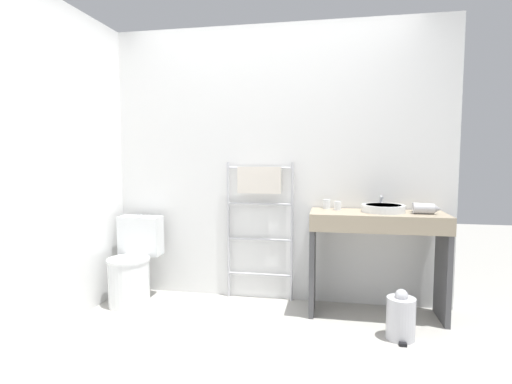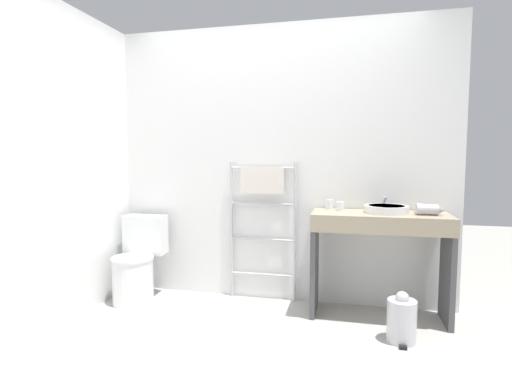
{
  "view_description": "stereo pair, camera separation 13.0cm",
  "coord_description": "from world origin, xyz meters",
  "px_view_note": "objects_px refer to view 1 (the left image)",
  "views": [
    {
      "loc": [
        0.53,
        -2.24,
        1.29
      ],
      "look_at": [
        -0.02,
        0.67,
        1.03
      ],
      "focal_mm": 28.0,
      "sensor_mm": 36.0,
      "label": 1
    },
    {
      "loc": [
        0.66,
        -2.21,
        1.29
      ],
      "look_at": [
        -0.02,
        0.67,
        1.03
      ],
      "focal_mm": 28.0,
      "sensor_mm": 36.0,
      "label": 2
    }
  ],
  "objects_px": {
    "sink_basin": "(383,208)",
    "hair_dryer": "(424,208)",
    "trash_bin": "(401,317)",
    "toilet": "(133,267)",
    "towel_radiator": "(259,200)",
    "cup_near_edge": "(338,206)",
    "cup_near_wall": "(327,204)"
  },
  "relations": [
    {
      "from": "towel_radiator",
      "to": "cup_near_edge",
      "type": "xyz_separation_m",
      "value": [
        0.68,
        -0.11,
        -0.02
      ]
    },
    {
      "from": "cup_near_wall",
      "to": "cup_near_edge",
      "type": "relative_size",
      "value": 1.1
    },
    {
      "from": "toilet",
      "to": "sink_basin",
      "type": "height_order",
      "value": "sink_basin"
    },
    {
      "from": "sink_basin",
      "to": "cup_near_edge",
      "type": "bearing_deg",
      "value": 172.89
    },
    {
      "from": "sink_basin",
      "to": "hair_dryer",
      "type": "relative_size",
      "value": 1.66
    },
    {
      "from": "toilet",
      "to": "trash_bin",
      "type": "bearing_deg",
      "value": -8.24
    },
    {
      "from": "cup_near_edge",
      "to": "trash_bin",
      "type": "height_order",
      "value": "cup_near_edge"
    },
    {
      "from": "hair_dryer",
      "to": "trash_bin",
      "type": "height_order",
      "value": "hair_dryer"
    },
    {
      "from": "toilet",
      "to": "towel_radiator",
      "type": "relative_size",
      "value": 0.61
    },
    {
      "from": "cup_near_edge",
      "to": "hair_dryer",
      "type": "distance_m",
      "value": 0.67
    },
    {
      "from": "towel_radiator",
      "to": "hair_dryer",
      "type": "relative_size",
      "value": 6.07
    },
    {
      "from": "sink_basin",
      "to": "hair_dryer",
      "type": "height_order",
      "value": "hair_dryer"
    },
    {
      "from": "trash_bin",
      "to": "sink_basin",
      "type": "bearing_deg",
      "value": 100.62
    },
    {
      "from": "toilet",
      "to": "cup_near_wall",
      "type": "xyz_separation_m",
      "value": [
        1.69,
        0.23,
        0.57
      ]
    },
    {
      "from": "towel_radiator",
      "to": "cup_near_edge",
      "type": "distance_m",
      "value": 0.69
    },
    {
      "from": "sink_basin",
      "to": "toilet",
      "type": "bearing_deg",
      "value": -176.64
    },
    {
      "from": "sink_basin",
      "to": "hair_dryer",
      "type": "bearing_deg",
      "value": -7.95
    },
    {
      "from": "cup_near_edge",
      "to": "towel_radiator",
      "type": "bearing_deg",
      "value": 170.93
    },
    {
      "from": "toilet",
      "to": "sink_basin",
      "type": "bearing_deg",
      "value": 3.36
    },
    {
      "from": "toilet",
      "to": "cup_near_edge",
      "type": "relative_size",
      "value": 10.26
    },
    {
      "from": "towel_radiator",
      "to": "trash_bin",
      "type": "bearing_deg",
      "value": -28.05
    },
    {
      "from": "towel_radiator",
      "to": "sink_basin",
      "type": "xyz_separation_m",
      "value": [
        1.05,
        -0.15,
        -0.03
      ]
    },
    {
      "from": "toilet",
      "to": "sink_basin",
      "type": "distance_m",
      "value": 2.22
    },
    {
      "from": "sink_basin",
      "to": "cup_near_wall",
      "type": "distance_m",
      "value": 0.47
    },
    {
      "from": "towel_radiator",
      "to": "trash_bin",
      "type": "distance_m",
      "value": 1.48
    },
    {
      "from": "trash_bin",
      "to": "cup_near_wall",
      "type": "bearing_deg",
      "value": 133.92
    },
    {
      "from": "toilet",
      "to": "hair_dryer",
      "type": "distance_m",
      "value": 2.51
    },
    {
      "from": "sink_basin",
      "to": "cup_near_wall",
      "type": "xyz_separation_m",
      "value": [
        -0.45,
        0.11,
        0.01
      ]
    },
    {
      "from": "cup_near_edge",
      "to": "cup_near_wall",
      "type": "bearing_deg",
      "value": 144.87
    },
    {
      "from": "toilet",
      "to": "hair_dryer",
      "type": "bearing_deg",
      "value": 1.95
    },
    {
      "from": "toilet",
      "to": "cup_near_edge",
      "type": "bearing_deg",
      "value": 5.49
    },
    {
      "from": "toilet",
      "to": "sink_basin",
      "type": "relative_size",
      "value": 2.23
    }
  ]
}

